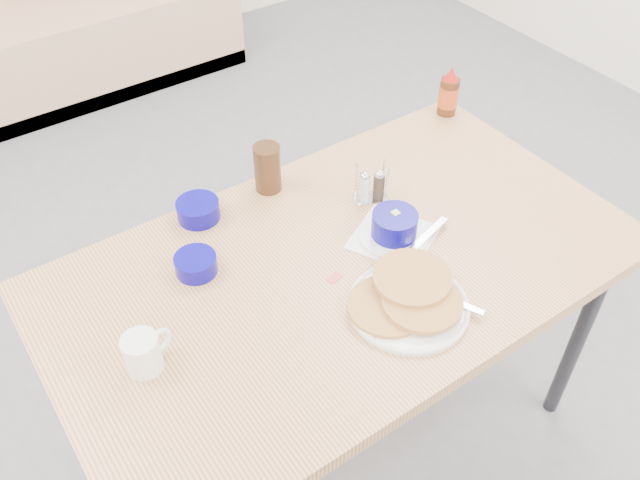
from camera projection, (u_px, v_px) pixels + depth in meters
booth_bench at (43, 25)px, 3.40m from camera, size 1.90×0.56×1.22m
dining_table at (343, 280)px, 1.65m from camera, size 1.40×0.80×0.76m
pancake_plate at (408, 300)px, 1.49m from camera, size 0.27×0.27×0.05m
coffee_mug at (144, 352)px, 1.36m from camera, size 0.11×0.08×0.09m
grits_setting at (395, 228)px, 1.65m from camera, size 0.27×0.25×0.08m
creamer_bowl at (198, 210)px, 1.71m from camera, size 0.11×0.11×0.05m
butter_bowl at (196, 264)px, 1.57m from camera, size 0.10×0.10×0.04m
amber_tumbler at (267, 168)px, 1.77m from camera, size 0.08×0.08×0.13m
condiment_caddy at (371, 188)px, 1.75m from camera, size 0.10×0.08×0.10m
syrup_bottle at (449, 94)px, 2.03m from camera, size 0.06×0.06×0.15m
sugar_wrapper at (334, 278)px, 1.57m from camera, size 0.04×0.03×0.00m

